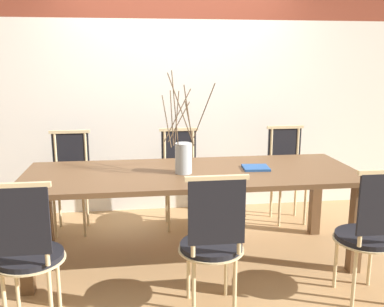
{
  "coord_description": "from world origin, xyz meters",
  "views": [
    {
      "loc": [
        -0.45,
        -3.36,
        1.68
      ],
      "look_at": [
        0.0,
        0.0,
        0.93
      ],
      "focal_mm": 40.0,
      "sensor_mm": 36.0,
      "label": 1
    }
  ],
  "objects_px": {
    "dining_table": "(192,182)",
    "chair_near_center": "(370,231)",
    "vase_centerpiece": "(183,156)",
    "book_stack": "(256,168)",
    "chair_far_center": "(287,172)"
  },
  "relations": [
    {
      "from": "chair_far_center",
      "to": "book_stack",
      "type": "xyz_separation_m",
      "value": [
        -0.57,
        -0.79,
        0.26
      ]
    },
    {
      "from": "dining_table",
      "to": "chair_near_center",
      "type": "height_order",
      "value": "chair_near_center"
    },
    {
      "from": "chair_near_center",
      "to": "vase_centerpiece",
      "type": "bearing_deg",
      "value": 148.04
    },
    {
      "from": "dining_table",
      "to": "book_stack",
      "type": "relative_size",
      "value": 11.92
    },
    {
      "from": "dining_table",
      "to": "chair_near_center",
      "type": "bearing_deg",
      "value": -35.19
    },
    {
      "from": "dining_table",
      "to": "vase_centerpiece",
      "type": "height_order",
      "value": "vase_centerpiece"
    },
    {
      "from": "chair_far_center",
      "to": "vase_centerpiece",
      "type": "distance_m",
      "value": 1.51
    },
    {
      "from": "dining_table",
      "to": "chair_near_center",
      "type": "xyz_separation_m",
      "value": [
        1.13,
        -0.8,
        -0.16
      ]
    },
    {
      "from": "chair_far_center",
      "to": "chair_near_center",
      "type": "bearing_deg",
      "value": 90.55
    },
    {
      "from": "vase_centerpiece",
      "to": "book_stack",
      "type": "height_order",
      "value": "vase_centerpiece"
    },
    {
      "from": "vase_centerpiece",
      "to": "book_stack",
      "type": "relative_size",
      "value": 3.56
    },
    {
      "from": "vase_centerpiece",
      "to": "chair_near_center",
      "type": "bearing_deg",
      "value": -31.96
    },
    {
      "from": "chair_near_center",
      "to": "chair_far_center",
      "type": "relative_size",
      "value": 1.0
    },
    {
      "from": "dining_table",
      "to": "vase_centerpiece",
      "type": "relative_size",
      "value": 3.34
    },
    {
      "from": "dining_table",
      "to": "vase_centerpiece",
      "type": "distance_m",
      "value": 0.25
    }
  ]
}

